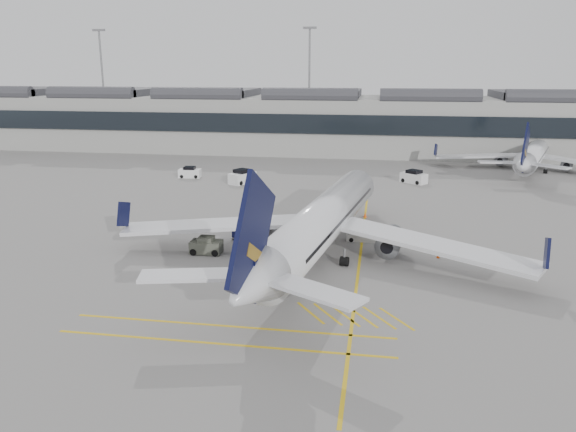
% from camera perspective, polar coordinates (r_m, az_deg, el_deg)
% --- Properties ---
extents(ground, '(220.00, 220.00, 0.00)m').
position_cam_1_polar(ground, '(47.99, -5.02, -5.75)').
color(ground, gray).
rests_on(ground, ground).
extents(terminal, '(200.00, 20.45, 12.40)m').
position_cam_1_polar(terminal, '(116.43, 3.74, 9.60)').
color(terminal, '#9E9E99').
rests_on(terminal, ground).
extents(light_masts, '(113.00, 0.60, 25.45)m').
position_cam_1_polar(light_masts, '(130.12, 3.68, 13.85)').
color(light_masts, slate).
rests_on(light_masts, ground).
extents(apron_markings, '(0.25, 60.00, 0.01)m').
position_cam_1_polar(apron_markings, '(56.07, 7.50, -2.73)').
color(apron_markings, gold).
rests_on(apron_markings, ground).
extents(airliner_main, '(37.51, 41.28, 11.03)m').
position_cam_1_polar(airliner_main, '(51.00, 3.43, -0.63)').
color(airliner_main, silver).
rests_on(airliner_main, ground).
extents(airliner_far, '(30.31, 33.60, 9.30)m').
position_cam_1_polar(airliner_far, '(102.47, 23.68, 5.74)').
color(airliner_far, silver).
rests_on(airliner_far, ground).
extents(belt_loader, '(4.56, 1.62, 1.87)m').
position_cam_1_polar(belt_loader, '(56.78, 7.76, -1.95)').
color(belt_loader, silver).
rests_on(belt_loader, ground).
extents(baggage_cart_a, '(1.64, 1.40, 1.61)m').
position_cam_1_polar(baggage_cart_a, '(49.86, 0.26, -3.83)').
color(baggage_cart_a, gray).
rests_on(baggage_cart_a, ground).
extents(baggage_cart_b, '(1.75, 1.47, 1.79)m').
position_cam_1_polar(baggage_cart_b, '(50.18, -2.29, -3.60)').
color(baggage_cart_b, gray).
rests_on(baggage_cart_b, ground).
extents(baggage_cart_c, '(2.22, 1.98, 1.99)m').
position_cam_1_polar(baggage_cart_c, '(56.75, -4.62, -1.32)').
color(baggage_cart_c, gray).
rests_on(baggage_cart_c, ground).
extents(baggage_cart_d, '(1.88, 1.61, 1.83)m').
position_cam_1_polar(baggage_cart_d, '(52.41, -4.45, -2.80)').
color(baggage_cart_d, gray).
rests_on(baggage_cart_d, ground).
extents(ramp_agent_a, '(0.82, 0.82, 1.93)m').
position_cam_1_polar(ramp_agent_a, '(52.09, -1.09, -2.88)').
color(ramp_agent_a, '#F4510C').
rests_on(ramp_agent_a, ground).
extents(ramp_agent_b, '(1.01, 0.89, 1.74)m').
position_cam_1_polar(ramp_agent_b, '(49.73, -2.37, -3.89)').
color(ramp_agent_b, '#E25D0B').
rests_on(ramp_agent_b, ground).
extents(pushback_tug, '(2.90, 1.83, 1.61)m').
position_cam_1_polar(pushback_tug, '(52.95, -8.30, -3.03)').
color(pushback_tug, '#4D5044').
rests_on(pushback_tug, ground).
extents(safety_cone_nose, '(0.40, 0.40, 0.56)m').
position_cam_1_polar(safety_cone_nose, '(65.58, 7.85, 0.11)').
color(safety_cone_nose, '#F24C0A').
rests_on(safety_cone_nose, ground).
extents(safety_cone_engine, '(0.33, 0.33, 0.46)m').
position_cam_1_polar(safety_cone_engine, '(53.09, 15.00, -3.90)').
color(safety_cone_engine, '#F24C0A').
rests_on(safety_cone_engine, ground).
extents(service_van_left, '(3.52, 1.98, 1.74)m').
position_cam_1_polar(service_van_left, '(89.79, -9.95, 4.37)').
color(service_van_left, silver).
rests_on(service_van_left, ground).
extents(service_van_mid, '(3.80, 4.62, 2.13)m').
position_cam_1_polar(service_van_mid, '(84.30, -4.67, 3.98)').
color(service_van_mid, silver).
rests_on(service_van_mid, ground).
extents(service_van_right, '(4.18, 3.81, 1.95)m').
position_cam_1_polar(service_van_right, '(86.36, 12.66, 3.88)').
color(service_van_right, silver).
rests_on(service_van_right, ground).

